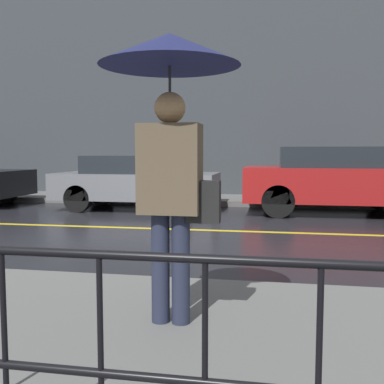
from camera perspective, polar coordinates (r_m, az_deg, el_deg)
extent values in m
plane|color=black|center=(8.34, -6.03, -4.61)|extent=(80.00, 80.00, 0.00)
cube|color=#60605E|center=(12.72, -0.30, -0.93)|extent=(28.00, 1.98, 0.14)
cube|color=gold|center=(8.34, -6.03, -4.59)|extent=(25.20, 0.12, 0.01)
cube|color=#383D42|center=(13.90, 0.57, 12.84)|extent=(28.00, 0.30, 6.56)
cylinder|color=black|center=(2.10, -22.64, -18.47)|extent=(0.02, 0.02, 0.86)
cylinder|color=black|center=(1.92, -11.50, -20.46)|extent=(0.02, 0.02, 0.86)
cylinder|color=black|center=(1.82, 1.65, -21.84)|extent=(0.02, 0.02, 0.86)
cylinder|color=black|center=(1.81, 15.75, -22.15)|extent=(0.02, 0.02, 0.86)
cylinder|color=#23283D|center=(3.36, -4.02, -9.57)|extent=(0.13, 0.13, 0.81)
cylinder|color=#23283D|center=(3.33, -1.43, -9.71)|extent=(0.13, 0.13, 0.81)
cube|color=brown|center=(3.24, -2.79, 2.95)|extent=(0.44, 0.26, 0.64)
sphere|color=tan|center=(3.25, -2.82, 10.62)|extent=(0.22, 0.22, 0.22)
cylinder|color=#262628|center=(3.25, -2.82, 9.37)|extent=(0.02, 0.02, 0.73)
cone|color=#191E4C|center=(3.32, -2.85, 17.61)|extent=(1.01, 1.01, 0.23)
cube|color=black|center=(3.21, 1.46, -1.23)|extent=(0.24, 0.12, 0.30)
cylinder|color=black|center=(13.50, -22.54, 0.08)|extent=(0.64, 0.22, 0.64)
cube|color=slate|center=(11.08, -6.99, 0.80)|extent=(3.92, 1.71, 0.63)
cube|color=#1E2328|center=(11.10, -7.79, 3.51)|extent=(2.04, 1.57, 0.42)
cylinder|color=black|center=(11.53, -0.09, -0.31)|extent=(0.64, 0.22, 0.64)
cylinder|color=black|center=(10.08, -1.60, -1.09)|extent=(0.64, 0.22, 0.64)
cylinder|color=black|center=(12.20, -11.41, -0.12)|extent=(0.64, 0.22, 0.64)
cylinder|color=black|center=(10.84, -14.30, -0.81)|extent=(0.64, 0.22, 0.64)
cube|color=maroon|center=(10.66, 17.52, 0.98)|extent=(3.99, 1.91, 0.76)
cube|color=#1E2328|center=(10.62, 16.75, 4.27)|extent=(2.07, 1.76, 0.45)
cylinder|color=black|center=(11.74, 22.95, -0.45)|extent=(0.71, 0.22, 0.71)
cylinder|color=black|center=(11.44, 10.79, -0.27)|extent=(0.71, 0.22, 0.71)
cylinder|color=black|center=(9.76, 10.88, -1.17)|extent=(0.71, 0.22, 0.71)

